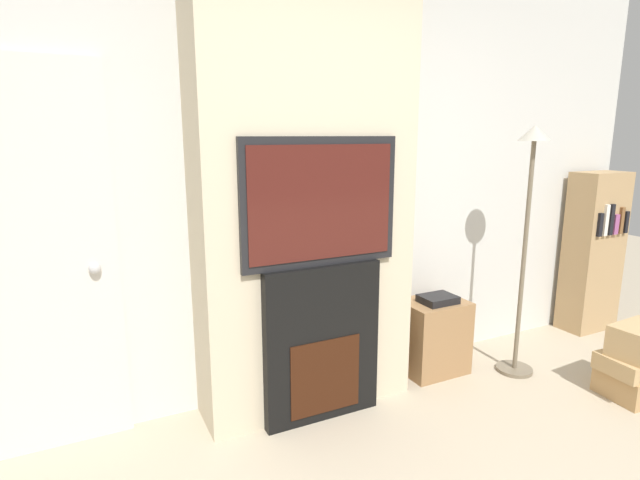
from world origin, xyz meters
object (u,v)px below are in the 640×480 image
Objects in this scene: fireplace at (320,342)px; floor_lamp at (528,211)px; bookshelf at (593,252)px; television at (320,202)px; box_stack at (639,362)px; media_stand at (433,335)px.

fireplace is 0.54× the size of floor_lamp.
bookshelf is at bearing 4.52° from fireplace.
floor_lamp is (1.47, -0.11, -0.13)m from television.
media_stand is (-0.92, 0.87, 0.03)m from box_stack.
floor_lamp is 3.01× the size of media_stand.
floor_lamp reaches higher than media_stand.
media_stand is at bearing 9.43° from fireplace.
floor_lamp is 1.27× the size of bookshelf.
television is 0.54× the size of floor_lamp.
floor_lamp is 1.15m from box_stack.
floor_lamp is 1.31m from bookshelf.
floor_lamp reaches higher than television.
floor_lamp is 1.05m from media_stand.
television reaches higher than media_stand.
media_stand is at bearing 9.54° from television.
television is at bearing -90.00° from fireplace.
box_stack is 0.36× the size of bookshelf.
box_stack is 0.85× the size of media_stand.
box_stack is (0.40, -0.60, -0.90)m from floor_lamp.
media_stand is at bearing 136.74° from box_stack.
bookshelf is (1.70, 0.05, 0.40)m from media_stand.
box_stack is at bearing -20.66° from fireplace.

